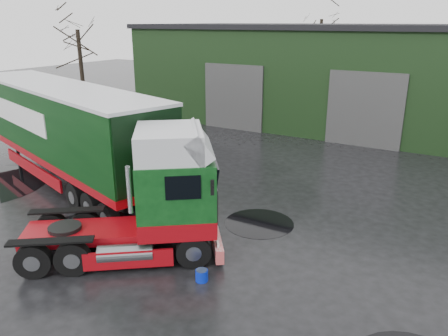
% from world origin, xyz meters
% --- Properties ---
extents(ground, '(100.00, 100.00, 0.00)m').
position_xyz_m(ground, '(0.00, 0.00, 0.00)').
color(ground, black).
extents(warehouse, '(32.40, 12.40, 6.30)m').
position_xyz_m(warehouse, '(2.00, 20.00, 3.16)').
color(warehouse, black).
rests_on(warehouse, ground).
extents(hero_tractor, '(6.40, 5.72, 3.78)m').
position_xyz_m(hero_tractor, '(-1.26, -1.40, 1.89)').
color(hero_tractor, '#0E3F15').
rests_on(hero_tractor, ground).
extents(trailer_left, '(13.40, 6.51, 4.10)m').
position_xyz_m(trailer_left, '(-7.50, 2.16, 2.05)').
color(trailer_left, silver).
rests_on(trailer_left, ground).
extents(wash_bucket, '(0.34, 0.34, 0.31)m').
position_xyz_m(wash_bucket, '(1.59, -1.37, 0.16)').
color(wash_bucket, '#0821B8').
rests_on(wash_bucket, ground).
extents(tree_left, '(4.40, 4.40, 8.50)m').
position_xyz_m(tree_left, '(-17.00, 12.00, 4.25)').
color(tree_left, black).
rests_on(tree_left, ground).
extents(tree_back_a, '(4.40, 4.40, 9.50)m').
position_xyz_m(tree_back_a, '(-6.00, 30.00, 4.75)').
color(tree_back_a, black).
rests_on(tree_back_a, ground).
extents(puddle_0, '(3.59, 3.59, 0.01)m').
position_xyz_m(puddle_0, '(-2.93, -0.96, 0.00)').
color(puddle_0, black).
rests_on(puddle_0, ground).
extents(puddle_1, '(2.35, 2.35, 0.01)m').
position_xyz_m(puddle_1, '(1.39, 2.50, 0.00)').
color(puddle_1, black).
rests_on(puddle_1, ground).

